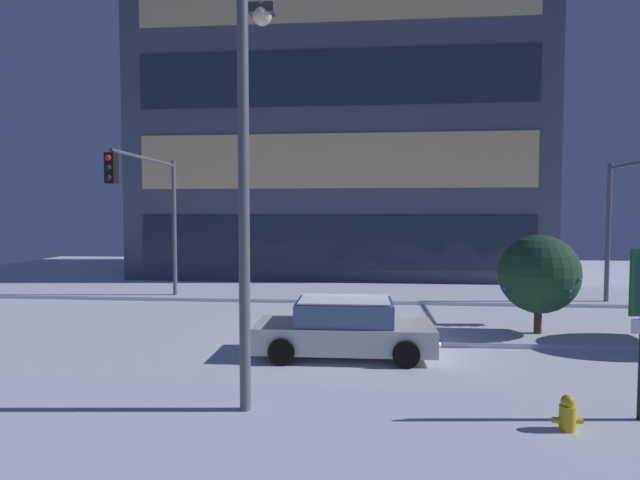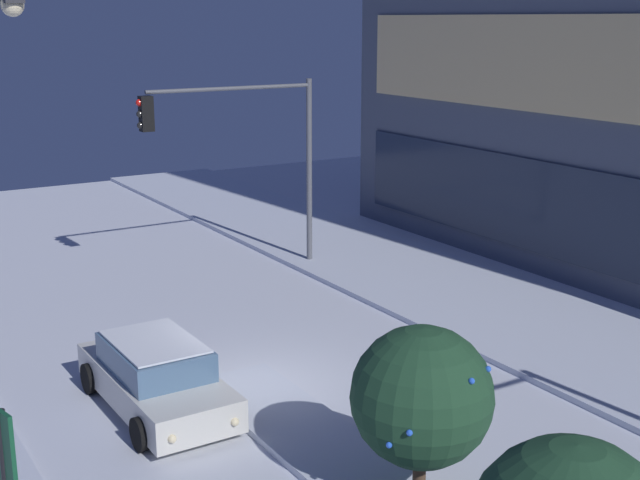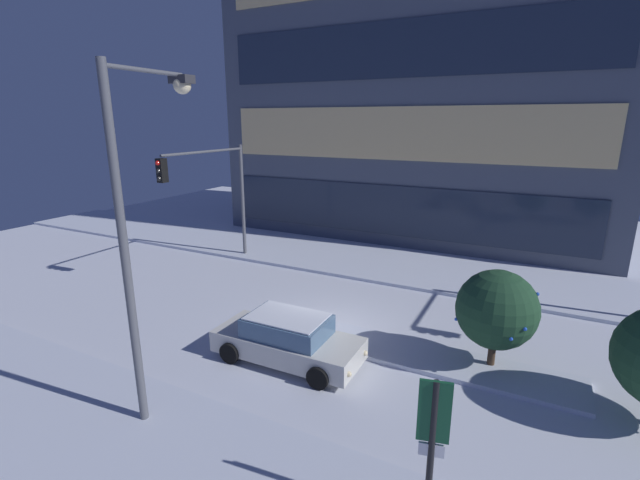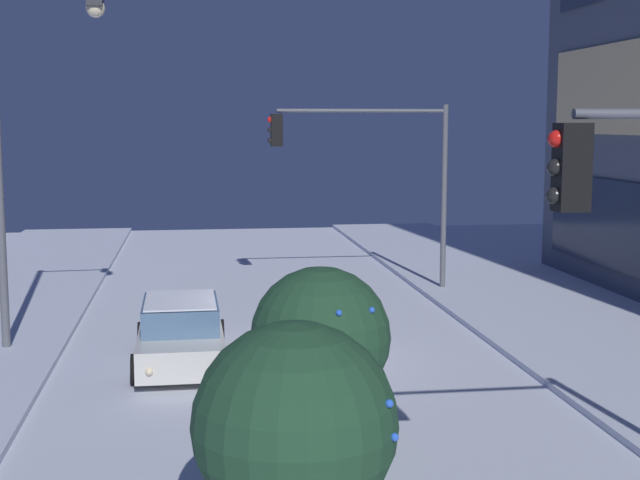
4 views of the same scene
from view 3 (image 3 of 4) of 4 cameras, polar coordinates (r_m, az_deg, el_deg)
The scene contains 8 objects.
ground at distance 15.98m, azimuth 1.00°, elevation -11.62°, with size 52.00×52.00×0.00m, color silver.
curb_strip_far at distance 22.65m, azimuth 9.69°, elevation -3.36°, with size 52.00×5.20×0.14m, color silver.
median_strip at distance 14.59m, azimuth 13.50°, elevation -14.58°, with size 9.00×1.80×0.14m, color silver.
car_near at distance 13.92m, azimuth -4.20°, elevation -12.69°, with size 4.71×2.11×1.49m.
traffic_light_corner_far_left at distance 21.94m, azimuth -13.81°, elevation 7.11°, with size 0.32×5.75×6.00m.
street_lamp_arched at distance 10.87m, azimuth -22.05°, elevation 4.54°, with size 0.56×2.63×8.44m.
parking_info_sign at distance 8.43m, azimuth 14.32°, elevation -23.72°, with size 0.55×0.18×3.12m.
decorated_tree_median at distance 13.92m, azimuth 21.91°, elevation -8.34°, with size 2.33×2.33×3.09m.
Camera 3 is at (6.25, -12.80, 7.24)m, focal length 24.71 mm.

